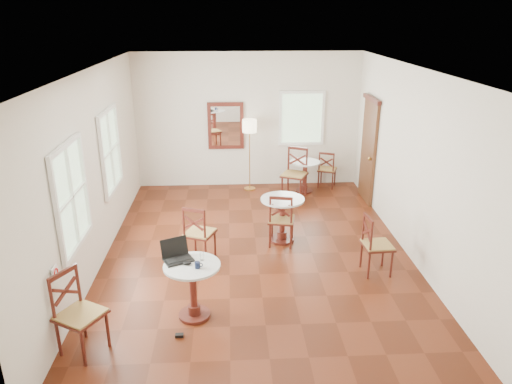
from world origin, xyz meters
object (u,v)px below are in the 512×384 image
floor_lamp (249,131)px  navy_mug (198,265)px  cafe_table_near (193,285)px  chair_mid_a (281,220)px  water_glass (202,256)px  chair_near_b (79,314)px  chair_mid_b (376,245)px  laptop (176,254)px  chair_back_b (295,174)px  cafe_table_back (305,173)px  chair_back_a (327,169)px  power_adapter (179,335)px  cafe_table_mid (282,215)px  mouse (187,263)px  chair_near_a (199,233)px

floor_lamp → navy_mug: bearing=-100.0°
cafe_table_near → floor_lamp: size_ratio=0.48×
chair_mid_a → water_glass: (-1.24, -1.91, 0.35)m
chair_near_b → chair_mid_b: chair_near_b is taller
laptop → chair_back_b: bearing=37.4°
cafe_table_back → chair_near_b: chair_near_b is taller
chair_back_a → chair_back_b: size_ratio=0.79×
chair_mid_b → laptop: (-2.90, -0.83, 0.37)m
water_glass → power_adapter: water_glass is taller
cafe_table_mid → chair_near_b: bearing=-133.7°
chair_back_b → laptop: 4.61m
chair_mid_b → chair_back_b: bearing=10.2°
chair_near_b → chair_back_a: chair_near_b is taller
cafe_table_mid → mouse: (-1.45, -2.17, 0.30)m
floor_lamp → water_glass: bearing=-99.9°
chair_near_b → cafe_table_mid: bearing=-13.4°
water_glass → cafe_table_mid: bearing=58.3°
cafe_table_mid → chair_mid_b: (1.30, -1.17, -0.02)m
water_glass → chair_near_a: bearing=95.3°
chair_mid_a → chair_mid_b: bearing=153.5°
cafe_table_back → chair_back_b: (-0.27, -0.34, 0.10)m
cafe_table_near → chair_back_a: chair_back_a is taller
chair_back_b → power_adapter: bearing=-88.5°
cafe_table_near → navy_mug: (0.08, -0.08, 0.34)m
laptop → floor_lamp: bearing=50.6°
power_adapter → chair_near_b: bearing=-170.6°
floor_lamp → power_adapter: bearing=-101.9°
chair_back_a → chair_near_b: bearing=75.6°
chair_near_b → mouse: (1.22, 0.62, 0.28)m
chair_back_a → navy_mug: navy_mug is taller
navy_mug → water_glass: (0.04, 0.20, 0.01)m
laptop → navy_mug: size_ratio=4.35×
cafe_table_near → chair_back_b: bearing=66.1°
mouse → chair_back_b: bearing=57.1°
power_adapter → cafe_table_near: bearing=69.6°
chair_mid_b → laptop: size_ratio=2.08×
cafe_table_mid → power_adapter: size_ratio=7.95×
chair_near_a → floor_lamp: floor_lamp is taller
cafe_table_near → water_glass: (0.12, 0.12, 0.35)m
cafe_table_back → power_adapter: bearing=-114.7°
cafe_table_back → chair_back_a: chair_back_a is taller
chair_mid_a → water_glass: chair_mid_a is taller
chair_mid_b → navy_mug: bearing=108.9°
chair_near_b → laptop: same height
cafe_table_mid → chair_back_b: chair_back_b is taller
power_adapter → chair_back_a: bearing=61.6°
chair_back_b → mouse: 4.70m
laptop → navy_mug: (0.29, -0.26, -0.02)m
chair_back_a → laptop: laptop is taller
chair_near_b → power_adapter: chair_near_b is taller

